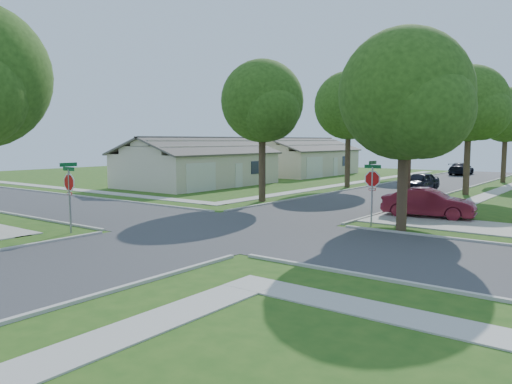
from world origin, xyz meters
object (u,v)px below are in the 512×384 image
(stop_sign_ne, at_px, (372,182))
(tree_e_near, at_px, (409,107))
(house_nw_far, at_px, (301,161))
(tree_ne_corner, at_px, (406,100))
(tree_w_near, at_px, (263,105))
(car_curb_west, at_px, (461,169))
(house_nw_near, at_px, (198,168))
(car_curb_east, at_px, (420,182))
(tree_e_mid, at_px, (470,107))
(stop_sign_sw, at_px, (69,185))
(tree_w_far, at_px, (406,125))
(tree_e_far, at_px, (507,118))
(car_driveway, at_px, (428,203))
(tree_w_mid, at_px, (349,109))

(stop_sign_ne, height_order, tree_e_near, tree_e_near)
(tree_e_near, relative_size, house_nw_far, 0.61)
(tree_ne_corner, bearing_deg, house_nw_far, 128.81)
(stop_sign_ne, relative_size, tree_w_near, 0.33)
(car_curb_west, bearing_deg, tree_w_near, 82.65)
(tree_e_near, xyz_separation_m, tree_ne_corner, (1.61, -4.80, -0.05))
(tree_w_near, bearing_deg, car_curb_west, 84.09)
(house_nw_near, xyz_separation_m, car_curb_east, (17.19, 6.47, -0.78))
(tree_e_mid, bearing_deg, tree_e_near, -90.03)
(stop_sign_sw, xyz_separation_m, stop_sign_ne, (9.40, 9.40, 0.00))
(stop_sign_ne, bearing_deg, house_nw_near, 153.54)
(tree_w_far, bearing_deg, car_curb_west, 67.40)
(car_curb_west, bearing_deg, house_nw_far, 33.41)
(house_nw_far, bearing_deg, tree_e_far, 5.53)
(stop_sign_sw, xyz_separation_m, house_nw_near, (-11.29, 19.70, -0.51))
(car_curb_west, bearing_deg, tree_e_mid, 104.19)
(tree_e_near, bearing_deg, car_driveway, -13.75)
(tree_w_far, distance_m, car_curb_west, 10.19)
(stop_sign_ne, height_order, tree_ne_corner, tree_ne_corner)
(tree_e_far, bearing_deg, car_curb_west, 125.69)
(stop_sign_sw, xyz_separation_m, car_curb_west, (3.50, 46.99, -1.34))
(tree_ne_corner, height_order, house_nw_near, tree_ne_corner)
(tree_e_mid, height_order, tree_w_mid, tree_w_mid)
(house_nw_near, relative_size, car_curb_west, 2.84)
(tree_w_mid, xyz_separation_m, car_curb_west, (3.44, 21.29, -5.79))
(tree_w_mid, distance_m, car_curb_east, 8.21)
(tree_e_mid, xyz_separation_m, car_curb_east, (-3.56, 0.46, -5.52))
(tree_ne_corner, bearing_deg, car_curb_east, 106.65)
(stop_sign_ne, bearing_deg, tree_w_far, 107.70)
(tree_e_far, height_order, tree_w_near, tree_w_near)
(tree_e_far, relative_size, tree_ne_corner, 1.01)
(tree_e_near, relative_size, tree_e_mid, 0.90)
(car_curb_east, bearing_deg, house_nw_far, 154.15)
(tree_e_mid, relative_size, tree_w_far, 1.15)
(tree_e_mid, height_order, car_curb_east, tree_e_mid)
(tree_ne_corner, bearing_deg, tree_e_far, 93.09)
(tree_e_near, height_order, car_driveway, tree_e_near)
(tree_w_near, distance_m, car_curb_east, 14.78)
(stop_sign_ne, relative_size, tree_e_near, 0.36)
(stop_sign_ne, distance_m, tree_e_near, 5.62)
(house_nw_far, bearing_deg, stop_sign_sw, -72.90)
(tree_w_far, distance_m, tree_ne_corner, 31.77)
(car_curb_east, bearing_deg, tree_e_far, 79.82)
(tree_w_near, bearing_deg, stop_sign_ne, -24.74)
(tree_w_near, relative_size, car_curb_west, 1.87)
(car_driveway, bearing_deg, house_nw_near, 65.95)
(stop_sign_sw, height_order, tree_e_mid, tree_e_mid)
(stop_sign_ne, height_order, tree_w_near, tree_w_near)
(tree_w_mid, bearing_deg, tree_e_far, 54.15)
(stop_sign_sw, bearing_deg, tree_w_mid, 89.87)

